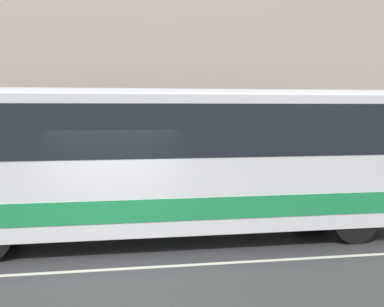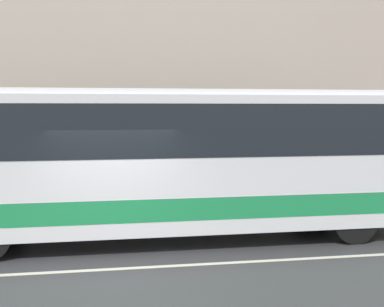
# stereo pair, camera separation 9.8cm
# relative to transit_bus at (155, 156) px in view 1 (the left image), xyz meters

# --- Properties ---
(ground_plane) EXTENTS (60.00, 60.00, 0.00)m
(ground_plane) POSITION_rel_transit_bus_xyz_m (-0.97, -2.06, -1.87)
(ground_plane) COLOR #38383A
(sidewalk) EXTENTS (60.00, 2.75, 0.15)m
(sidewalk) POSITION_rel_transit_bus_xyz_m (-0.97, 3.32, -1.79)
(sidewalk) COLOR #A09E99
(sidewalk) RESTS_ON ground_plane
(lane_stripe) EXTENTS (54.00, 0.14, 0.01)m
(lane_stripe) POSITION_rel_transit_bus_xyz_m (-0.97, -2.06, -1.86)
(lane_stripe) COLOR beige
(lane_stripe) RESTS_ON ground_plane
(transit_bus) EXTENTS (11.59, 2.54, 3.31)m
(transit_bus) POSITION_rel_transit_bus_xyz_m (0.00, 0.00, 0.00)
(transit_bus) COLOR white
(transit_bus) RESTS_ON ground_plane
(pedestrian_waiting) EXTENTS (0.36, 0.36, 1.60)m
(pedestrian_waiting) POSITION_rel_transit_bus_xyz_m (0.80, 3.94, -0.98)
(pedestrian_waiting) COLOR #1E5933
(pedestrian_waiting) RESTS_ON sidewalk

